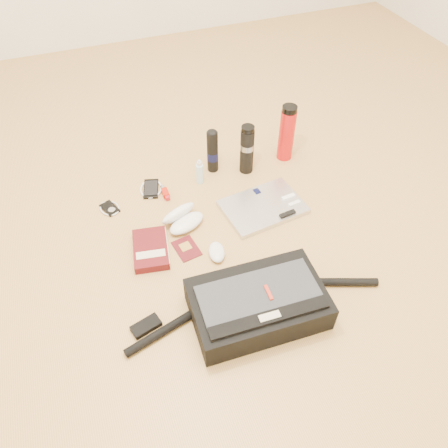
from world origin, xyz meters
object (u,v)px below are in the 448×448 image
at_px(laptop, 263,207).
at_px(thermos_black, 247,149).
at_px(book, 151,249).
at_px(messenger_bag, 257,304).
at_px(thermos_red, 287,133).

height_order(laptop, thermos_black, thermos_black).
relative_size(book, thermos_black, 0.91).
distance_m(messenger_bag, book, 0.48).
bearing_deg(book, thermos_red, 35.68).
xyz_separation_m(thermos_black, thermos_red, (0.21, 0.03, 0.02)).
distance_m(laptop, thermos_red, 0.40).
bearing_deg(laptop, thermos_red, 43.81).
height_order(thermos_black, thermos_red, thermos_red).
relative_size(laptop, thermos_red, 1.29).
relative_size(laptop, thermos_black, 1.49).
bearing_deg(messenger_bag, thermos_red, 60.72).
xyz_separation_m(laptop, thermos_black, (0.03, 0.26, 0.11)).
relative_size(book, thermos_red, 0.79).
distance_m(laptop, thermos_black, 0.29).
relative_size(messenger_bag, laptop, 2.59).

